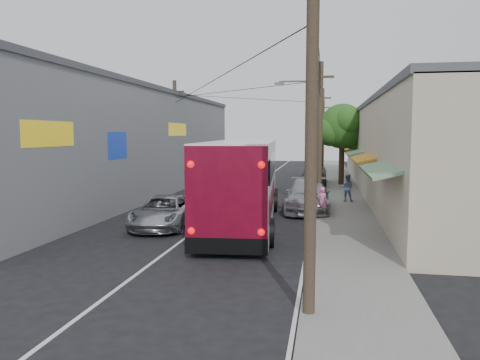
% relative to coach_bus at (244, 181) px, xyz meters
% --- Properties ---
extents(ground, '(120.00, 120.00, 0.00)m').
position_rel_coach_bus_xyz_m(ground, '(-1.74, -9.09, -2.00)').
color(ground, black).
rests_on(ground, ground).
extents(sidewalk, '(3.00, 80.00, 0.12)m').
position_rel_coach_bus_xyz_m(sidewalk, '(4.76, 10.91, -1.94)').
color(sidewalk, slate).
rests_on(sidewalk, ground).
extents(building_right, '(7.09, 40.00, 6.25)m').
position_rel_coach_bus_xyz_m(building_right, '(9.25, 12.91, 1.15)').
color(building_right, beige).
rests_on(building_right, ground).
extents(building_left, '(7.20, 36.00, 7.25)m').
position_rel_coach_bus_xyz_m(building_left, '(-10.23, 8.90, 1.65)').
color(building_left, gray).
rests_on(building_left, ground).
extents(utility_poles, '(11.80, 45.28, 8.00)m').
position_rel_coach_bus_xyz_m(utility_poles, '(1.39, 11.23, 2.12)').
color(utility_poles, '#473828').
rests_on(utility_poles, ground).
extents(street_tree, '(4.40, 4.00, 6.60)m').
position_rel_coach_bus_xyz_m(street_tree, '(5.14, 16.92, 2.67)').
color(street_tree, '#3F2B19').
rests_on(street_tree, ground).
extents(coach_bus, '(4.03, 13.62, 3.87)m').
position_rel_coach_bus_xyz_m(coach_bus, '(0.00, 0.00, 0.00)').
color(coach_bus, white).
rests_on(coach_bus, ground).
extents(jeepney, '(2.78, 5.25, 1.41)m').
position_rel_coach_bus_xyz_m(jeepney, '(-3.37, -1.71, -1.30)').
color(jeepney, '#B6B6BD').
rests_on(jeepney, ground).
extents(parked_suv, '(2.50, 5.86, 1.68)m').
position_rel_coach_bus_xyz_m(parked_suv, '(2.86, 3.91, -1.16)').
color(parked_suv, '#9E9EA6').
rests_on(parked_suv, ground).
extents(parked_car_mid, '(2.28, 4.49, 1.46)m').
position_rel_coach_bus_xyz_m(parked_car_mid, '(2.86, 13.91, -1.27)').
color(parked_car_mid, '#242529').
rests_on(parked_car_mid, ground).
extents(parked_car_far, '(2.06, 4.43, 1.40)m').
position_rel_coach_bus_xyz_m(parked_car_far, '(2.86, 18.02, -1.30)').
color(parked_car_far, black).
rests_on(parked_car_far, ground).
extents(pedestrian_near, '(0.64, 0.54, 1.49)m').
position_rel_coach_bus_xyz_m(pedestrian_near, '(3.66, 1.48, -1.14)').
color(pedestrian_near, pink).
rests_on(pedestrian_near, sidewalk).
extents(pedestrian_far, '(0.90, 0.75, 1.66)m').
position_rel_coach_bus_xyz_m(pedestrian_far, '(5.10, 7.20, -1.05)').
color(pedestrian_far, '#7D93B6').
rests_on(pedestrian_far, sidewalk).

